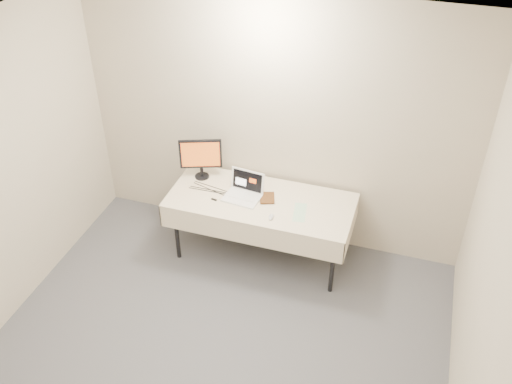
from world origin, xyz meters
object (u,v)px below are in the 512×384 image
(table, at_px, (261,204))
(laptop, at_px, (244,191))
(book, at_px, (260,191))
(monitor, at_px, (201,156))

(table, distance_m, laptop, 0.22)
(table, xyz_separation_m, book, (-0.01, 0.01, 0.16))
(monitor, xyz_separation_m, book, (0.70, -0.19, -0.17))
(monitor, bearing_deg, book, -35.26)
(book, bearing_deg, table, -56.80)
(laptop, relative_size, book, 2.00)
(monitor, distance_m, book, 0.74)
(table, bearing_deg, laptop, 176.87)
(table, bearing_deg, monitor, 164.70)
(table, xyz_separation_m, laptop, (-0.18, 0.01, 0.12))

